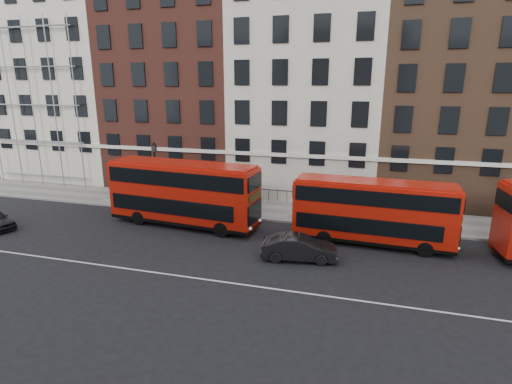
# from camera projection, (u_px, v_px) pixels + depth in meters

# --- Properties ---
(ground) EXTENTS (120.00, 120.00, 0.00)m
(ground) POSITION_uv_depth(u_px,v_px,m) (255.00, 268.00, 22.21)
(ground) COLOR black
(ground) RESTS_ON ground
(pavement) EXTENTS (80.00, 5.00, 0.15)m
(pavement) POSITION_uv_depth(u_px,v_px,m) (291.00, 211.00, 31.95)
(pavement) COLOR slate
(pavement) RESTS_ON ground
(kerb) EXTENTS (80.00, 0.30, 0.16)m
(kerb) POSITION_uv_depth(u_px,v_px,m) (285.00, 221.00, 29.62)
(kerb) COLOR gray
(kerb) RESTS_ON ground
(road_centre_line) EXTENTS (70.00, 0.12, 0.01)m
(road_centre_line) POSITION_uv_depth(u_px,v_px,m) (245.00, 285.00, 20.35)
(road_centre_line) COLOR white
(road_centre_line) RESTS_ON ground
(building_terrace) EXTENTS (64.00, 11.95, 22.00)m
(building_terrace) POSITION_uv_depth(u_px,v_px,m) (306.00, 81.00, 36.24)
(building_terrace) COLOR beige
(building_terrace) RESTS_ON ground
(bus_b) EXTENTS (11.18, 3.69, 4.61)m
(bus_b) POSITION_uv_depth(u_px,v_px,m) (183.00, 192.00, 28.41)
(bus_b) COLOR #B41609
(bus_b) RESTS_ON ground
(bus_c) EXTENTS (9.97, 2.90, 4.14)m
(bus_c) POSITION_uv_depth(u_px,v_px,m) (372.00, 211.00, 25.06)
(bus_c) COLOR #B41609
(bus_c) RESTS_ON ground
(car_front) EXTENTS (4.57, 2.18, 1.45)m
(car_front) POSITION_uv_depth(u_px,v_px,m) (299.00, 248.00, 23.12)
(car_front) COLOR black
(car_front) RESTS_ON ground
(lamp_post_left) EXTENTS (0.44, 0.44, 5.33)m
(lamp_post_left) POSITION_uv_depth(u_px,v_px,m) (156.00, 172.00, 32.25)
(lamp_post_left) COLOR black
(lamp_post_left) RESTS_ON pavement
(iron_railings) EXTENTS (6.60, 0.06, 1.00)m
(iron_railings) POSITION_uv_depth(u_px,v_px,m) (296.00, 197.00, 33.84)
(iron_railings) COLOR black
(iron_railings) RESTS_ON pavement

